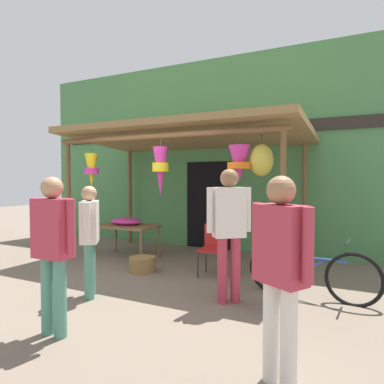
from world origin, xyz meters
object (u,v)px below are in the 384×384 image
Objects in this scene: folding_chair at (214,245)px; vendor_in_orange at (229,224)px; flower_heap_on_table at (126,221)px; passerby_at_right at (53,242)px; wicker_basket_by_table at (142,264)px; display_table at (127,229)px; customer_foreground at (90,232)px; shopper_by_bananas at (280,263)px; parked_bicycle at (311,273)px.

folding_chair is 1.40m from vendor_in_orange.
passerby_at_right reaches higher than flower_heap_on_table.
vendor_in_orange is (0.68, -1.10, 0.53)m from folding_chair.
vendor_in_orange is (1.86, -0.72, 0.90)m from wicker_basket_by_table.
folding_chair is at bearing 77.70° from passerby_at_right.
customer_foreground reaches higher than display_table.
shopper_by_bananas reaches higher than flower_heap_on_table.
parked_bicycle reaches higher than wicker_basket_by_table.
flower_heap_on_table reaches higher than display_table.
wicker_basket_by_table is (0.99, -0.86, -0.60)m from flower_heap_on_table.
folding_chair is 2.09m from customer_foreground.
folding_chair is at bearing 121.62° from vendor_in_orange.
wicker_basket_by_table is 0.28× the size of passerby_at_right.
customer_foreground reaches higher than flower_heap_on_table.
parked_bicycle is 3.28m from passerby_at_right.
shopper_by_bananas is at bearing -38.47° from wicker_basket_by_table.
customer_foreground is (0.08, -1.36, 0.76)m from wicker_basket_by_table.
wicker_basket_by_table is (0.92, -0.80, -0.46)m from display_table.
display_table is at bearing 114.87° from passerby_at_right.
flower_heap_on_table reaches higher than wicker_basket_by_table.
customer_foreground is (1.07, -2.22, 0.16)m from flower_heap_on_table.
display_table is 1.78× the size of flower_heap_on_table.
parked_bicycle is (3.71, -0.89, -0.24)m from display_table.
folding_chair is 0.51× the size of passerby_at_right.
customer_foreground reaches higher than parked_bicycle.
flower_heap_on_table is at bearing 167.37° from folding_chair.
shopper_by_bananas reaches higher than customer_foreground.
flower_heap_on_table is 3.64m from passerby_at_right.
flower_heap_on_table is 1.51× the size of wicker_basket_by_table.
flower_heap_on_table is 2.24m from folding_chair.
passerby_at_right is (0.57, -2.42, 0.83)m from wicker_basket_by_table.
display_table is at bearing 138.90° from wicker_basket_by_table.
passerby_at_right is at bearing -64.50° from flower_heap_on_table.
flower_heap_on_table is 0.39× the size of vendor_in_orange.
vendor_in_orange is at bearing -21.34° from wicker_basket_by_table.
flower_heap_on_table is 3.27m from vendor_in_orange.
vendor_in_orange is 1.06× the size of passerby_at_right.
shopper_by_bananas is (0.05, -2.17, 0.62)m from parked_bicycle.
parked_bicycle is (1.61, -0.46, -0.16)m from folding_chair.
display_table reaches higher than wicker_basket_by_table.
flower_heap_on_table is at bearing 115.50° from passerby_at_right.
passerby_at_right reaches higher than folding_chair.
flower_heap_on_table is (-0.07, 0.06, 0.14)m from display_table.
folding_chair is 0.48× the size of vendor_in_orange.
passerby_at_right is at bearing -76.71° from wicker_basket_by_table.
customer_foreground is at bearing -64.22° from flower_heap_on_table.
shopper_by_bananas is 1.00× the size of passerby_at_right.
wicker_basket_by_table is 3.72m from shopper_by_bananas.
customer_foreground is (1.00, -2.17, 0.30)m from display_table.
wicker_basket_by_table is at bearing 141.53° from shopper_by_bananas.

